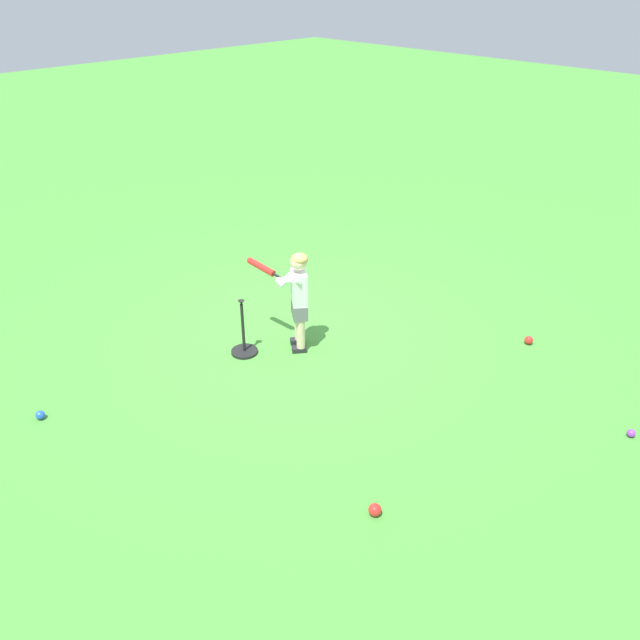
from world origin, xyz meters
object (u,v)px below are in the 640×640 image
child_batter (297,292)px  batting_tee (244,344)px  play_ball_by_bucket (40,415)px  play_ball_near_batter (375,510)px  play_ball_midfield (631,433)px  play_ball_far_left (529,340)px

child_batter → batting_tee: 0.79m
child_batter → play_ball_by_bucket: 2.66m
batting_tee → child_batter: bearing=147.7°
play_ball_near_batter → child_batter: bearing=-119.9°
child_batter → play_ball_midfield: (-1.03, 3.13, -0.61)m
child_batter → play_ball_near_batter: 2.54m
play_ball_midfield → child_batter: bearing=-71.9°
batting_tee → play_ball_midfield: bearing=113.7°
play_ball_by_bucket → batting_tee: bearing=167.6°
play_ball_by_bucket → play_ball_far_left: size_ratio=0.92×
play_ball_near_batter → play_ball_far_left: size_ratio=1.10×
play_ball_near_batter → play_ball_far_left: (-3.02, -0.43, -0.00)m
play_ball_by_bucket → play_ball_midfield: size_ratio=1.16×
play_ball_near_batter → batting_tee: (-0.75, -2.45, 0.05)m
play_ball_far_left → batting_tee: batting_tee is taller
play_ball_far_left → batting_tee: size_ratio=0.15×
play_ball_by_bucket → play_ball_far_left: play_ball_far_left is taller
batting_tee → play_ball_by_bucket: bearing=-12.4°
child_batter → play_ball_near_batter: size_ratio=10.78×
child_batter → play_ball_midfield: 3.35m
child_batter → play_ball_near_batter: child_batter is taller
play_ball_near_batter → play_ball_far_left: bearing=-172.0°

